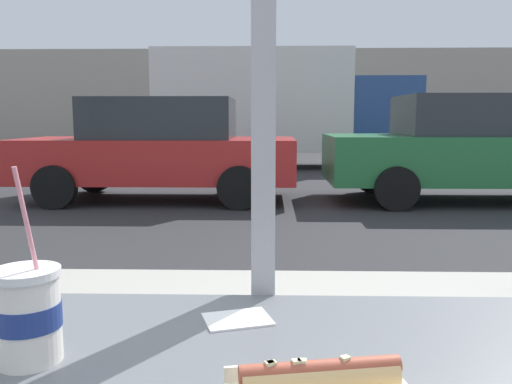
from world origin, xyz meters
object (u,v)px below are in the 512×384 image
Objects in this scene: box_truck at (279,105)px; hotdog_tray_near at (320,380)px; soda_cup_right at (28,314)px; parked_car_red at (159,148)px; parked_car_green at (477,147)px.

hotdog_tray_near is at bearing -90.74° from box_truck.
soda_cup_right is 0.07× the size of parked_car_red.
box_truck is at bearing 117.37° from parked_car_green.
box_truck is (0.18, 13.62, 0.68)m from hotdog_tray_near.
box_truck is at bearing 89.26° from hotdog_tray_near.
parked_car_red is at bearing 100.36° from soda_cup_right.
parked_car_green is (5.04, 0.00, 0.02)m from parked_car_red.
parked_car_red is 0.93× the size of parked_car_green.
parked_car_green is at bearing -62.63° from box_truck.
hotdog_tray_near is 8.41m from parked_car_green.
soda_cup_right is at bearing 168.06° from hotdog_tray_near.
parked_car_green reaches higher than hotdog_tray_near.
hotdog_tray_near is 0.04× the size of box_truck.
parked_car_red is 0.64× the size of box_truck.
parked_car_red is (-1.40, 7.68, -0.19)m from soda_cup_right.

